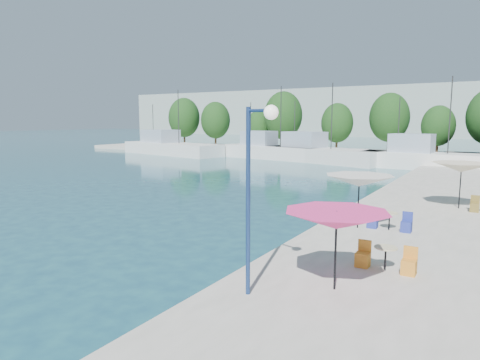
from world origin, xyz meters
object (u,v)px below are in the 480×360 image
Objects in this scene: umbrella_cream at (461,167)px; trawler_03 at (317,154)px; street_lamp at (257,167)px; umbrella_white at (359,181)px; umbrella_pink at (336,220)px; trawler_02 at (269,151)px; trawler_04 at (428,160)px; trawler_01 at (170,148)px.

trawler_03 is at bearing 124.41° from umbrella_cream.
umbrella_cream is 0.60× the size of street_lamp.
umbrella_white is 0.98× the size of umbrella_cream.
trawler_03 is 43.76m from umbrella_pink.
trawler_02 is at bearing 133.40° from street_lamp.
trawler_02 is 7.45m from trawler_03.
umbrella_pink is (2.69, -38.80, 1.50)m from trawler_04.
trawler_01 is at bearing 139.52° from umbrella_white.
trawler_04 is (20.79, -2.91, 0.00)m from trawler_02.
trawler_04 is at bearing 1.94° from trawler_02.
trawler_01 is 24.12m from trawler_03.
umbrella_pink is (16.11, -40.66, 1.50)m from trawler_03.
trawler_01 is 1.10× the size of trawler_03.
trawler_03 reaches higher than umbrella_cream.
trawler_03 is at bearing 125.55° from street_lamp.
trawler_03 is 5.95× the size of umbrella_white.
trawler_02 is at bearing 132.81° from umbrella_cream.
umbrella_cream is at bearing -37.27° from trawler_02.
trawler_03 reaches higher than umbrella_white.
umbrella_cream is (4.75, -24.66, 1.73)m from trawler_04.
trawler_01 is 37.57m from trawler_04.
trawler_02 is at bearing -171.10° from trawler_03.
trawler_03 is 32.19m from umbrella_cream.
trawler_04 is at bearing 108.16° from street_lamp.
trawler_01 is 57.11m from street_lamp.
trawler_01 is 6.54× the size of umbrella_white.
street_lamp is at bearing -134.71° from umbrella_pink.
umbrella_cream is (18.16, -26.52, 1.73)m from trawler_03.
street_lamp is (-1.60, -1.61, 1.52)m from umbrella_pink.
umbrella_cream is at bearing -19.40° from trawler_01.
umbrella_cream is at bearing 93.55° from street_lamp.
trawler_04 is at bearing 100.91° from umbrella_cream.
trawler_01 is at bearing -165.38° from trawler_02.
trawler_02 reaches higher than street_lamp.
trawler_04 reaches higher than street_lamp.
umbrella_white is at bearing -83.89° from trawler_04.
trawler_02 is 41.01m from umbrella_white.
umbrella_cream is (3.45, 6.95, 0.12)m from umbrella_white.
trawler_03 is at bearing 1.78° from trawler_02.
umbrella_cream reaches higher than umbrella_white.
umbrella_white is at bearing 105.30° from street_lamp.
umbrella_white is 7.76m from umbrella_cream.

